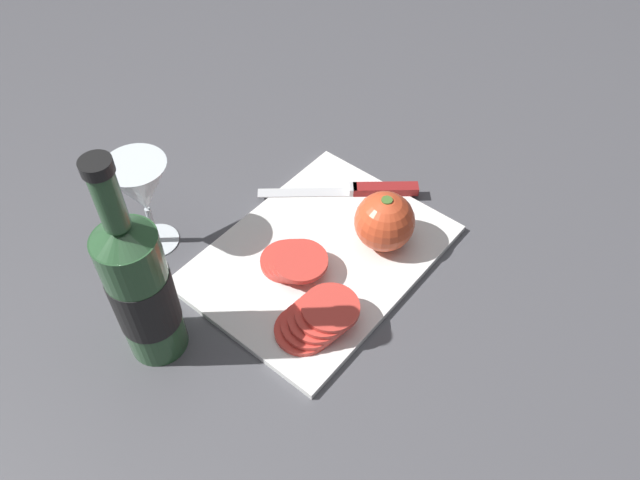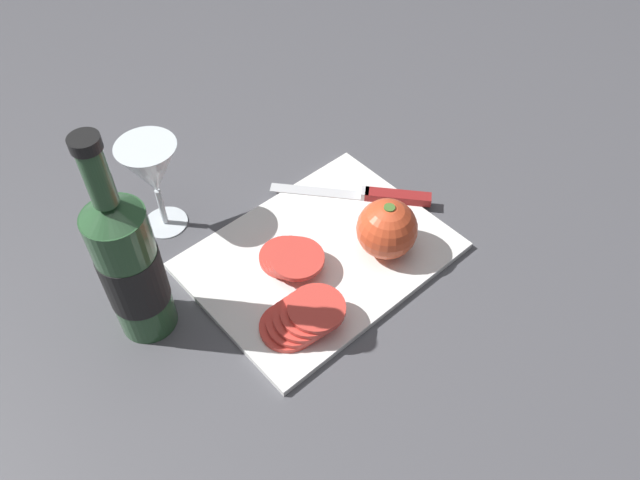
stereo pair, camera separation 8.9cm
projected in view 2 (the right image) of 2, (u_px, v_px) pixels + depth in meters
ground_plane at (268, 275)px, 0.90m from camera, size 3.00×3.00×0.00m
cutting_board at (320, 256)px, 0.92m from camera, size 0.36×0.27×0.01m
wine_bottle at (131, 267)px, 0.76m from camera, size 0.08×0.08×0.32m
wine_glass at (152, 172)px, 0.89m from camera, size 0.09×0.09×0.16m
whole_tomato at (387, 229)px, 0.88m from camera, size 0.09×0.09×0.09m
knife at (383, 196)px, 0.98m from camera, size 0.18×0.21×0.01m
tomato_slice_stack_near at (302, 318)px, 0.82m from camera, size 0.11×0.10×0.04m
tomato_slice_stack_far at (291, 258)px, 0.89m from camera, size 0.08×0.11×0.03m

